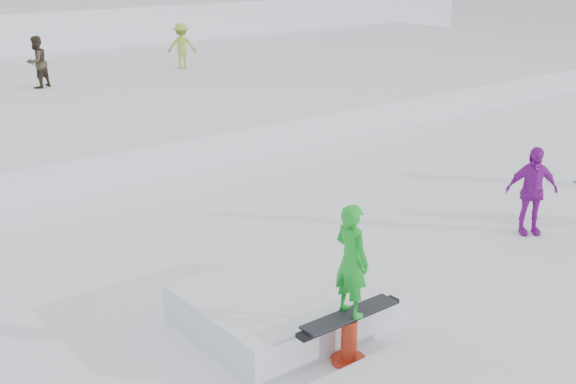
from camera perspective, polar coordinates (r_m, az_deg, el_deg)
ground at (r=10.72m, az=4.57°, el=-8.85°), size 120.00×120.00×0.00m
walker_olive at (r=23.81m, az=-19.22°, el=9.67°), size 0.96×0.89×1.59m
walker_ygreen at (r=26.54m, az=-8.39°, el=11.35°), size 1.19×1.03×1.59m
spectator_purple at (r=13.66m, az=18.69°, el=0.10°), size 1.01×0.87×1.63m
jib_rail_feature at (r=9.59m, az=2.46°, el=-10.29°), size 2.60×4.40×2.11m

